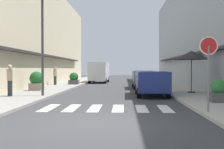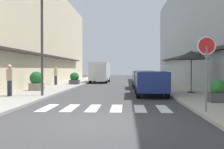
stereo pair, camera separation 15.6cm
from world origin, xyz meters
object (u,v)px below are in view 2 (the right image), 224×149
at_px(round_street_sign, 206,54).
at_px(street_lamp, 45,34).
at_px(cafe_umbrella, 191,55).
at_px(planter_far, 75,79).
at_px(planter_midblock, 37,81).
at_px(delivery_van, 100,71).
at_px(planter_corner, 218,92).
at_px(pedestrian_walking_near, 10,79).
at_px(pedestrian_walking_far, 56,75).
at_px(parked_car_near, 151,80).
at_px(parked_car_mid, 144,77).

height_order(round_street_sign, street_lamp, street_lamp).
bearing_deg(street_lamp, cafe_umbrella, 15.37).
xyz_separation_m(cafe_umbrella, planter_far, (-9.14, 9.20, -1.81)).
distance_m(planter_midblock, planter_far, 7.89).
distance_m(round_street_sign, street_lamp, 9.33).
distance_m(delivery_van, planter_midblock, 13.71).
bearing_deg(planter_corner, pedestrian_walking_near, 167.40).
relative_size(planter_far, pedestrian_walking_far, 0.69).
xyz_separation_m(delivery_van, planter_midblock, (-3.21, -13.31, -0.63)).
relative_size(street_lamp, pedestrian_walking_near, 3.26).
height_order(delivery_van, street_lamp, street_lamp).
height_order(street_lamp, pedestrian_walking_far, street_lamp).
height_order(planter_midblock, pedestrian_walking_far, pedestrian_walking_far).
bearing_deg(parked_car_near, round_street_sign, -79.32).
bearing_deg(delivery_van, round_street_sign, -75.58).
relative_size(round_street_sign, cafe_umbrella, 0.99).
distance_m(parked_car_mid, planter_midblock, 8.74).
bearing_deg(pedestrian_walking_near, parked_car_near, 79.55).
distance_m(pedestrian_walking_near, pedestrian_walking_far, 10.85).
bearing_deg(parked_car_mid, planter_midblock, -152.20).
bearing_deg(cafe_umbrella, parked_car_mid, 115.63).
xyz_separation_m(planter_corner, planter_midblock, (-10.41, 6.39, 0.19)).
bearing_deg(delivery_van, planter_corner, -69.92).
xyz_separation_m(planter_midblock, planter_far, (1.22, 7.79, -0.12)).
height_order(cafe_umbrella, planter_far, cafe_umbrella).
bearing_deg(parked_car_near, delivery_van, 106.04).
bearing_deg(pedestrian_walking_near, planter_far, 151.21).
distance_m(street_lamp, cafe_umbrella, 9.02).
height_order(cafe_umbrella, planter_corner, cafe_umbrella).
xyz_separation_m(street_lamp, planter_corner, (8.68, -2.62, -2.97)).
bearing_deg(parked_car_near, planter_far, 122.51).
bearing_deg(delivery_van, pedestrian_walking_far, -119.00).
distance_m(parked_car_near, street_lamp, 6.69).
distance_m(parked_car_near, pedestrian_walking_far, 12.30).
xyz_separation_m(parked_car_near, delivery_van, (-4.52, 15.73, 0.48)).
relative_size(delivery_van, planter_midblock, 4.15).
bearing_deg(planter_corner, parked_car_near, 124.01).
xyz_separation_m(delivery_van, street_lamp, (-1.48, -17.09, 2.15)).
xyz_separation_m(parked_car_near, pedestrian_walking_far, (-8.11, 9.25, 0.08)).
xyz_separation_m(parked_car_near, planter_far, (-6.51, 10.21, -0.26)).
relative_size(parked_car_mid, planter_far, 3.72).
distance_m(planter_midblock, pedestrian_walking_far, 6.85).
bearing_deg(parked_car_mid, cafe_umbrella, -64.37).
relative_size(delivery_van, street_lamp, 0.96).
relative_size(parked_car_near, pedestrian_walking_far, 2.65).
bearing_deg(parked_car_mid, planter_corner, -75.63).
bearing_deg(cafe_umbrella, pedestrian_walking_far, 142.53).
xyz_separation_m(parked_car_mid, cafe_umbrella, (2.63, -5.48, 1.55)).
bearing_deg(planter_corner, parked_car_mid, 104.37).
distance_m(round_street_sign, planter_corner, 3.63).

